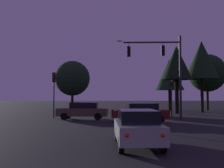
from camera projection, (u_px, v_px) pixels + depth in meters
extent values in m
plane|color=black|center=(109.00, 115.00, 29.50)|extent=(168.00, 168.00, 0.00)
cylinder|color=#232326|center=(180.00, 78.00, 24.01)|extent=(0.20, 0.20, 7.33)
cylinder|color=#232326|center=(151.00, 42.00, 24.21)|extent=(4.96, 0.46, 0.14)
ellipsoid|color=#F4EACC|center=(120.00, 41.00, 24.30)|extent=(0.56, 0.28, 0.16)
cylinder|color=#232326|center=(163.00, 44.00, 24.18)|extent=(0.05, 0.05, 0.28)
cube|color=black|center=(163.00, 51.00, 24.15)|extent=(0.31, 0.26, 0.90)
sphere|color=red|center=(163.00, 48.00, 24.31)|extent=(0.18, 0.18, 0.18)
sphere|color=#56380C|center=(163.00, 51.00, 24.29)|extent=(0.18, 0.18, 0.18)
sphere|color=#0C4219|center=(163.00, 54.00, 24.28)|extent=(0.18, 0.18, 0.18)
cylinder|color=#232326|center=(129.00, 44.00, 24.26)|extent=(0.05, 0.05, 0.35)
cube|color=black|center=(129.00, 52.00, 24.24)|extent=(0.31, 0.26, 0.90)
sphere|color=red|center=(129.00, 49.00, 24.39)|extent=(0.18, 0.18, 0.18)
sphere|color=#56380C|center=(129.00, 52.00, 24.38)|extent=(0.18, 0.18, 0.18)
sphere|color=#0C4219|center=(129.00, 55.00, 24.36)|extent=(0.18, 0.18, 0.18)
cylinder|color=#232326|center=(172.00, 101.00, 27.23)|extent=(0.12, 0.12, 3.09)
cube|color=black|center=(171.00, 81.00, 27.31)|extent=(0.34, 0.29, 0.90)
sphere|color=#4C0A0A|center=(172.00, 78.00, 27.19)|extent=(0.18, 0.18, 0.18)
sphere|color=#F9A319|center=(172.00, 81.00, 27.18)|extent=(0.18, 0.18, 0.18)
sphere|color=#0C4219|center=(172.00, 84.00, 27.16)|extent=(0.18, 0.18, 0.18)
cylinder|color=#232326|center=(54.00, 100.00, 26.11)|extent=(0.12, 0.12, 3.39)
cube|color=black|center=(54.00, 77.00, 26.20)|extent=(0.30, 0.24, 0.90)
sphere|color=red|center=(54.00, 74.00, 26.08)|extent=(0.18, 0.18, 0.18)
sphere|color=#56380C|center=(54.00, 77.00, 26.07)|extent=(0.18, 0.18, 0.18)
sphere|color=#0C4219|center=(54.00, 80.00, 26.05)|extent=(0.18, 0.18, 0.18)
cube|color=gray|center=(137.00, 130.00, 11.59)|extent=(1.75, 4.23, 0.68)
cube|color=black|center=(138.00, 116.00, 11.46)|extent=(1.50, 2.29, 0.52)
cylinder|color=black|center=(117.00, 134.00, 12.94)|extent=(0.20, 0.64, 0.64)
cylinder|color=black|center=(150.00, 134.00, 12.99)|extent=(0.20, 0.64, 0.64)
cylinder|color=black|center=(121.00, 145.00, 10.15)|extent=(0.20, 0.64, 0.64)
cylinder|color=black|center=(163.00, 144.00, 10.20)|extent=(0.20, 0.64, 0.64)
sphere|color=red|center=(127.00, 135.00, 9.45)|extent=(0.14, 0.14, 0.14)
sphere|color=red|center=(163.00, 135.00, 9.49)|extent=(0.14, 0.14, 0.14)
cube|color=#473828|center=(82.00, 112.00, 24.61)|extent=(4.53, 2.12, 0.68)
cube|color=black|center=(84.00, 105.00, 24.63)|extent=(2.49, 1.71, 0.52)
cylinder|color=black|center=(64.00, 116.00, 23.87)|extent=(0.65, 0.25, 0.64)
cylinder|color=black|center=(68.00, 115.00, 25.44)|extent=(0.65, 0.25, 0.64)
cylinder|color=black|center=(98.00, 117.00, 23.74)|extent=(0.65, 0.25, 0.64)
cylinder|color=black|center=(100.00, 115.00, 25.32)|extent=(0.65, 0.25, 0.64)
sphere|color=red|center=(107.00, 111.00, 23.89)|extent=(0.14, 0.14, 0.14)
sphere|color=red|center=(108.00, 111.00, 25.14)|extent=(0.14, 0.14, 0.14)
cube|color=#4C0F0F|center=(140.00, 114.00, 21.85)|extent=(4.45, 2.26, 0.68)
cube|color=black|center=(142.00, 106.00, 21.89)|extent=(2.46, 1.81, 0.52)
cylinder|color=black|center=(124.00, 119.00, 20.83)|extent=(0.66, 0.26, 0.64)
cylinder|color=black|center=(120.00, 118.00, 22.46)|extent=(0.66, 0.26, 0.64)
cylinder|color=black|center=(160.00, 119.00, 21.21)|extent=(0.66, 0.26, 0.64)
cylinder|color=black|center=(154.00, 117.00, 22.84)|extent=(0.66, 0.26, 0.64)
sphere|color=red|center=(169.00, 113.00, 21.50)|extent=(0.14, 0.14, 0.14)
sphere|color=red|center=(164.00, 112.00, 22.78)|extent=(0.14, 0.14, 0.14)
cylinder|color=black|center=(202.00, 96.00, 35.53)|extent=(0.39, 0.39, 4.25)
cone|color=black|center=(202.00, 60.00, 35.72)|extent=(4.41, 4.41, 4.94)
cylinder|color=black|center=(72.00, 100.00, 41.12)|extent=(0.38, 0.38, 2.87)
sphere|color=black|center=(72.00, 78.00, 41.25)|extent=(5.20, 5.20, 5.20)
cylinder|color=black|center=(170.00, 100.00, 39.07)|extent=(0.40, 0.40, 2.90)
cone|color=black|center=(169.00, 75.00, 39.22)|extent=(4.08, 4.08, 4.38)
cylinder|color=black|center=(177.00, 97.00, 32.63)|extent=(0.47, 0.47, 3.99)
cone|color=black|center=(176.00, 63.00, 32.80)|extent=(3.69, 3.69, 4.03)
cylinder|color=black|center=(208.00, 98.00, 40.51)|extent=(0.34, 0.34, 3.50)
sphere|color=black|center=(207.00, 73.00, 40.66)|extent=(5.51, 5.51, 5.51)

